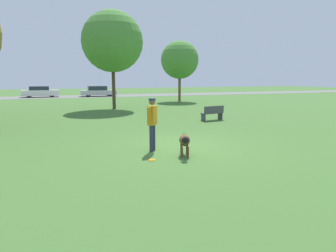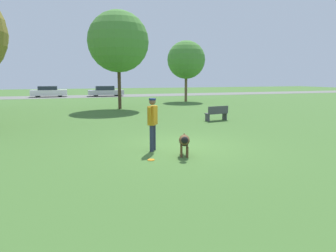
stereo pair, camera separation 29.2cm
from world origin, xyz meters
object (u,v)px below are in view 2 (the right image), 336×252
dog (184,141)px  park_bench (217,113)px  frisbee (151,160)px  tree_mid_center (118,42)px  parked_car_white (49,92)px  tree_far_right (186,60)px  parked_car_silver (106,91)px  person (153,120)px

dog → park_bench: 8.23m
frisbee → tree_mid_center: (1.68, 15.23, 5.15)m
dog → parked_car_white: 33.07m
dog → frisbee: size_ratio=4.91×
tree_far_right → park_bench: size_ratio=4.24×
parked_car_white → parked_car_silver: parked_car_white is taller
person → tree_far_right: (9.05, 19.30, 3.16)m
parked_car_silver → park_bench: size_ratio=3.17×
person → parked_car_silver: (2.27, 30.83, -0.40)m
person → park_bench: size_ratio=1.23×
dog → parked_car_white: bearing=-149.6°
frisbee → parked_car_white: size_ratio=0.05×
parked_car_silver → tree_mid_center: bearing=-92.5°
tree_far_right → parked_car_silver: bearing=120.4°
parked_car_silver → tree_far_right: bearing=-58.7°
frisbee → tree_far_right: 22.89m
tree_mid_center → parked_car_silver: (0.97, 16.73, -4.51)m
park_bench → tree_mid_center: bearing=-73.5°
dog → park_bench: park_bench is taller
frisbee → tree_far_right: tree_far_right is taller
tree_mid_center → frisbee: bearing=-96.3°
park_bench → tree_far_right: bearing=-114.8°
tree_far_right → parked_car_white: bearing=138.4°
tree_mid_center → tree_far_right: tree_mid_center is taller
tree_far_right → parked_car_white: size_ratio=1.41×
person → tree_mid_center: size_ratio=0.24×
park_bench → frisbee: bearing=39.6°
frisbee → tree_far_right: bearing=65.2°
tree_mid_center → park_bench: tree_mid_center is taller
person → dog: (0.74, -1.01, -0.57)m
tree_mid_center → park_bench: 10.47m
park_bench → parked_car_white: bearing=-78.4°
person → parked_car_silver: 30.92m
tree_mid_center → parked_car_white: 19.05m
frisbee → tree_mid_center: size_ratio=0.03×
tree_mid_center → parked_car_white: size_ratio=1.72×
tree_mid_center → parked_car_white: tree_mid_center is taller
tree_mid_center → park_bench: (4.17, -8.37, -4.71)m
person → dog: person is taller
person → tree_far_right: tree_far_right is taller
person → frisbee: person is taller
parked_car_white → park_bench: parked_car_white is taller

